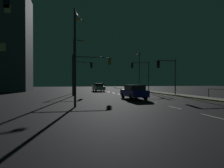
% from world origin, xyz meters
% --- Properties ---
extents(ground_plane, '(112.00, 112.00, 0.00)m').
position_xyz_m(ground_plane, '(0.00, 17.50, 0.00)').
color(ground_plane, black).
rests_on(ground_plane, ground).
extents(sidewalk_right, '(2.02, 77.00, 0.14)m').
position_xyz_m(sidewalk_right, '(7.34, 17.50, 0.07)').
color(sidewalk_right, '#9E937F').
rests_on(sidewalk_right, ground).
extents(lane_markings_center, '(0.14, 50.00, 0.01)m').
position_xyz_m(lane_markings_center, '(0.00, 21.00, 0.01)').
color(lane_markings_center, silver).
rests_on(lane_markings_center, ground).
extents(lane_edge_line, '(0.14, 53.00, 0.01)m').
position_xyz_m(lane_edge_line, '(6.08, 22.50, 0.01)').
color(lane_edge_line, gold).
rests_on(lane_edge_line, ground).
extents(car, '(1.94, 4.45, 1.57)m').
position_xyz_m(car, '(-0.55, 16.71, 0.82)').
color(car, navy).
rests_on(car, ground).
extents(car_oncoming, '(1.99, 4.47, 1.57)m').
position_xyz_m(car_oncoming, '(-1.54, 35.41, 0.82)').
color(car_oncoming, beige).
rests_on(car_oncoming, ground).
extents(traffic_light_far_center, '(3.44, 0.46, 5.47)m').
position_xyz_m(traffic_light_far_center, '(5.52, 30.38, 3.96)').
color(traffic_light_far_center, '#4C4C51').
rests_on(traffic_light_far_center, sidewalk_right).
extents(traffic_light_near_right, '(3.37, 0.39, 5.42)m').
position_xyz_m(traffic_light_near_right, '(-5.37, 29.24, 3.79)').
color(traffic_light_near_right, '#2D3033').
rests_on(traffic_light_near_right, ground).
extents(traffic_light_mid_right, '(2.97, 0.44, 4.89)m').
position_xyz_m(traffic_light_mid_right, '(5.58, 20.72, 3.54)').
color(traffic_light_mid_right, '#4C4C51').
rests_on(traffic_light_mid_right, sidewalk_right).
extents(traffic_light_near_left, '(5.29, 0.35, 5.47)m').
position_xyz_m(traffic_light_near_left, '(-4.71, 22.70, 3.92)').
color(traffic_light_near_left, '#2D3033').
rests_on(traffic_light_near_left, ground).
extents(street_lamp_corner, '(0.56, 2.14, 8.17)m').
position_xyz_m(street_lamp_corner, '(7.54, 37.01, 5.01)').
color(street_lamp_corner, '#4C4C51').
rests_on(street_lamp_corner, sidewalk_right).
extents(street_lamp_median, '(0.77, 2.06, 7.45)m').
position_xyz_m(street_lamp_median, '(-7.14, 11.34, 4.48)').
color(street_lamp_median, '#2D3033').
rests_on(street_lamp_median, ground).
extents(street_lamp_across_street, '(1.84, 0.80, 7.81)m').
position_xyz_m(street_lamp_across_street, '(-6.53, 23.86, 4.65)').
color(street_lamp_across_street, '#2D3033').
rests_on(street_lamp_across_street, ground).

